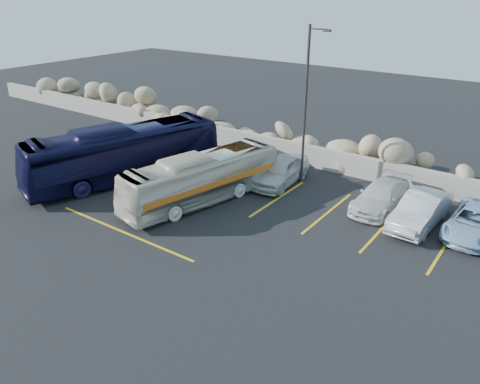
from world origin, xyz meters
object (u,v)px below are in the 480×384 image
Objects in this scene: lamppost at (307,103)px; car_c at (381,196)px; tour_coach at (124,153)px; car_d at (475,222)px; car_a at (280,171)px; car_b at (420,211)px; vintage_bus at (202,178)px.

lamppost is 1.90× the size of car_c.
lamppost is 9.94m from tour_coach.
car_a is at bearing -178.15° from car_d.
vintage_bus is at bearing -155.07° from car_b.
car_c is 4.14m from car_d.
tour_coach is at bearing -163.70° from car_d.
vintage_bus reaches higher than car_c.
lamppost reaches higher than car_b.
tour_coach reaches higher than vintage_bus.
car_a reaches higher than car_d.
car_b reaches higher than car_c.
tour_coach is 2.46× the size of car_d.
tour_coach reaches higher than car_b.
tour_coach is at bearing -164.42° from vintage_bus.
lamppost is at bearing 72.59° from vintage_bus.
car_c is at bearing 179.32° from car_d.
car_a reaches higher than car_c.
lamppost reaches higher than car_c.
car_d is (9.51, 0.03, -0.13)m from car_a.
car_a is (1.95, 4.06, -0.45)m from vintage_bus.
car_a is 1.00× the size of car_d.
tour_coach is 2.47× the size of car_a.
car_b is 2.19m from car_d.
car_b is 1.01× the size of car_c.
car_c is at bearing 37.98° from tour_coach.
car_d is at bearing -5.20° from lamppost.
car_c is at bearing 165.75° from car_b.
vintage_bus is 0.80× the size of tour_coach.
car_d is (4.13, -0.17, -0.02)m from car_c.
car_a is 1.01× the size of car_c.
lamppost is 1.87× the size of car_b.
car_b is 1.00× the size of car_d.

